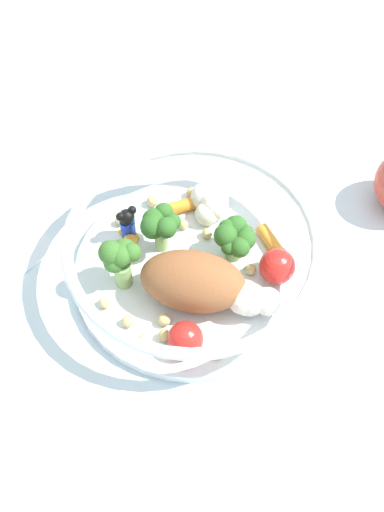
# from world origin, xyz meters

# --- Properties ---
(ground_plane) EXTENTS (2.40, 2.40, 0.00)m
(ground_plane) POSITION_xyz_m (0.00, 0.00, 0.00)
(ground_plane) COLOR silver
(food_container) EXTENTS (0.23, 0.23, 0.07)m
(food_container) POSITION_xyz_m (0.01, -0.01, 0.03)
(food_container) COLOR white
(food_container) RESTS_ON ground_plane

